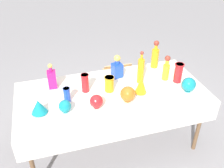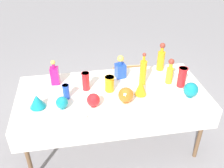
{
  "view_description": "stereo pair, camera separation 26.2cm",
  "coord_description": "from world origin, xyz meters",
  "px_view_note": "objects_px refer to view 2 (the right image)",
  "views": [
    {
      "loc": [
        -0.62,
        -2.1,
        2.3
      ],
      "look_at": [
        0.0,
        0.0,
        0.86
      ],
      "focal_mm": 40.0,
      "sensor_mm": 36.0,
      "label": 1
    },
    {
      "loc": [
        -0.36,
        -2.16,
        2.3
      ],
      "look_at": [
        0.0,
        0.0,
        0.86
      ],
      "focal_mm": 40.0,
      "sensor_mm": 36.0,
      "label": 2
    }
  ],
  "objects_px": {
    "fluted_vase_0": "(141,87)",
    "fluted_vase_1": "(37,101)",
    "round_bowl_0": "(62,103)",
    "round_bowl_3": "(126,95)",
    "square_decanter_0": "(55,75)",
    "slender_vase_0": "(66,91)",
    "tall_bottle_2": "(170,72)",
    "round_bowl_1": "(93,100)",
    "tall_bottle_0": "(143,72)",
    "square_decanter_1": "(120,68)",
    "slender_vase_3": "(110,83)",
    "round_bowl_2": "(191,90)",
    "cardboard_box_behind_left": "(128,81)",
    "slender_vase_1": "(86,81)",
    "cardboard_box_behind_right": "(77,92)",
    "tall_bottle_1": "(161,59)",
    "slender_vase_2": "(182,77)"
  },
  "relations": [
    {
      "from": "slender_vase_2",
      "to": "cardboard_box_behind_right",
      "type": "bearing_deg",
      "value": 140.01
    },
    {
      "from": "tall_bottle_1",
      "to": "square_decanter_0",
      "type": "height_order",
      "value": "tall_bottle_1"
    },
    {
      "from": "tall_bottle_0",
      "to": "slender_vase_1",
      "type": "relative_size",
      "value": 1.88
    },
    {
      "from": "tall_bottle_1",
      "to": "round_bowl_2",
      "type": "distance_m",
      "value": 0.61
    },
    {
      "from": "tall_bottle_0",
      "to": "tall_bottle_2",
      "type": "height_order",
      "value": "tall_bottle_0"
    },
    {
      "from": "slender_vase_3",
      "to": "fluted_vase_0",
      "type": "bearing_deg",
      "value": -23.83
    },
    {
      "from": "tall_bottle_2",
      "to": "fluted_vase_0",
      "type": "xyz_separation_m",
      "value": [
        -0.38,
        -0.18,
        -0.04
      ]
    },
    {
      "from": "round_bowl_2",
      "to": "round_bowl_3",
      "type": "height_order",
      "value": "round_bowl_3"
    },
    {
      "from": "round_bowl_1",
      "to": "round_bowl_3",
      "type": "relative_size",
      "value": 0.86
    },
    {
      "from": "round_bowl_1",
      "to": "tall_bottle_1",
      "type": "bearing_deg",
      "value": 33.57
    },
    {
      "from": "fluted_vase_0",
      "to": "round_bowl_3",
      "type": "bearing_deg",
      "value": -152.98
    },
    {
      "from": "tall_bottle_1",
      "to": "tall_bottle_2",
      "type": "relative_size",
      "value": 1.17
    },
    {
      "from": "tall_bottle_2",
      "to": "round_bowl_1",
      "type": "xyz_separation_m",
      "value": [
        -0.88,
        -0.28,
        -0.06
      ]
    },
    {
      "from": "tall_bottle_0",
      "to": "round_bowl_3",
      "type": "height_order",
      "value": "tall_bottle_0"
    },
    {
      "from": "tall_bottle_1",
      "to": "round_bowl_1",
      "type": "bearing_deg",
      "value": -146.43
    },
    {
      "from": "slender_vase_1",
      "to": "square_decanter_0",
      "type": "bearing_deg",
      "value": 151.99
    },
    {
      "from": "tall_bottle_2",
      "to": "cardboard_box_behind_left",
      "type": "xyz_separation_m",
      "value": [
        -0.22,
        1.0,
        -0.73
      ]
    },
    {
      "from": "tall_bottle_2",
      "to": "round_bowl_1",
      "type": "distance_m",
      "value": 0.93
    },
    {
      "from": "cardboard_box_behind_left",
      "to": "slender_vase_3",
      "type": "bearing_deg",
      "value": -114.13
    },
    {
      "from": "slender_vase_0",
      "to": "slender_vase_2",
      "type": "relative_size",
      "value": 0.71
    },
    {
      "from": "slender_vase_0",
      "to": "round_bowl_0",
      "type": "relative_size",
      "value": 1.25
    },
    {
      "from": "cardboard_box_behind_left",
      "to": "cardboard_box_behind_right",
      "type": "xyz_separation_m",
      "value": [
        -0.81,
        -0.13,
        -0.01
      ]
    },
    {
      "from": "square_decanter_1",
      "to": "square_decanter_0",
      "type": "bearing_deg",
      "value": -178.73
    },
    {
      "from": "cardboard_box_behind_right",
      "to": "slender_vase_0",
      "type": "bearing_deg",
      "value": -96.51
    },
    {
      "from": "square_decanter_1",
      "to": "slender_vase_3",
      "type": "relative_size",
      "value": 1.63
    },
    {
      "from": "tall_bottle_2",
      "to": "square_decanter_0",
      "type": "bearing_deg",
      "value": 171.1
    },
    {
      "from": "slender_vase_0",
      "to": "fluted_vase_1",
      "type": "relative_size",
      "value": 1.04
    },
    {
      "from": "square_decanter_0",
      "to": "slender_vase_2",
      "type": "bearing_deg",
      "value": -11.7
    },
    {
      "from": "fluted_vase_1",
      "to": "cardboard_box_behind_left",
      "type": "distance_m",
      "value": 1.84
    },
    {
      "from": "round_bowl_2",
      "to": "slender_vase_0",
      "type": "bearing_deg",
      "value": 171.93
    },
    {
      "from": "tall_bottle_2",
      "to": "square_decanter_0",
      "type": "xyz_separation_m",
      "value": [
        -1.26,
        0.2,
        -0.02
      ]
    },
    {
      "from": "slender_vase_3",
      "to": "fluted_vase_1",
      "type": "distance_m",
      "value": 0.76
    },
    {
      "from": "round_bowl_1",
      "to": "round_bowl_2",
      "type": "distance_m",
      "value": 1.01
    },
    {
      "from": "fluted_vase_1",
      "to": "cardboard_box_behind_left",
      "type": "height_order",
      "value": "fluted_vase_1"
    },
    {
      "from": "round_bowl_2",
      "to": "cardboard_box_behind_left",
      "type": "relative_size",
      "value": 0.31
    },
    {
      "from": "round_bowl_0",
      "to": "round_bowl_3",
      "type": "relative_size",
      "value": 0.79
    },
    {
      "from": "tall_bottle_2",
      "to": "square_decanter_0",
      "type": "relative_size",
      "value": 1.03
    },
    {
      "from": "square_decanter_0",
      "to": "slender_vase_0",
      "type": "height_order",
      "value": "square_decanter_0"
    },
    {
      "from": "square_decanter_1",
      "to": "cardboard_box_behind_left",
      "type": "relative_size",
      "value": 0.55
    },
    {
      "from": "slender_vase_1",
      "to": "fluted_vase_1",
      "type": "xyz_separation_m",
      "value": [
        -0.49,
        -0.24,
        -0.03
      ]
    },
    {
      "from": "round_bowl_1",
      "to": "round_bowl_3",
      "type": "height_order",
      "value": "round_bowl_3"
    },
    {
      "from": "slender_vase_1",
      "to": "fluted_vase_1",
      "type": "height_order",
      "value": "slender_vase_1"
    },
    {
      "from": "slender_vase_1",
      "to": "round_bowl_2",
      "type": "xyz_separation_m",
      "value": [
        1.06,
        -0.31,
        -0.03
      ]
    },
    {
      "from": "round_bowl_3",
      "to": "cardboard_box_behind_left",
      "type": "height_order",
      "value": "round_bowl_3"
    },
    {
      "from": "slender_vase_0",
      "to": "fluted_vase_1",
      "type": "bearing_deg",
      "value": -159.08
    },
    {
      "from": "fluted_vase_0",
      "to": "fluted_vase_1",
      "type": "height_order",
      "value": "fluted_vase_0"
    },
    {
      "from": "slender_vase_0",
      "to": "square_decanter_0",
      "type": "bearing_deg",
      "value": 110.9
    },
    {
      "from": "fluted_vase_0",
      "to": "cardboard_box_behind_right",
      "type": "bearing_deg",
      "value": 122.01
    },
    {
      "from": "cardboard_box_behind_left",
      "to": "fluted_vase_0",
      "type": "bearing_deg",
      "value": -97.72
    },
    {
      "from": "tall_bottle_0",
      "to": "round_bowl_1",
      "type": "height_order",
      "value": "tall_bottle_0"
    }
  ]
}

